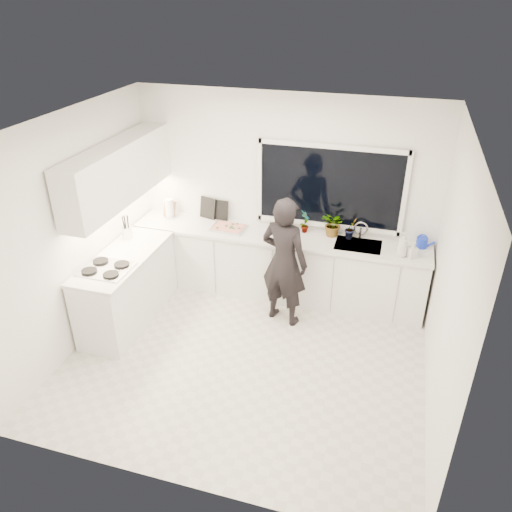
% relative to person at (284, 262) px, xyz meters
% --- Properties ---
extents(floor, '(4.00, 3.50, 0.02)m').
position_rel_person_xyz_m(floor, '(-0.22, -0.89, -0.85)').
color(floor, beige).
rests_on(floor, ground).
extents(wall_back, '(4.00, 0.02, 2.70)m').
position_rel_person_xyz_m(wall_back, '(-0.22, 0.87, 0.51)').
color(wall_back, white).
rests_on(wall_back, ground).
extents(wall_left, '(0.02, 3.50, 2.70)m').
position_rel_person_xyz_m(wall_left, '(-2.23, -0.89, 0.51)').
color(wall_left, white).
rests_on(wall_left, ground).
extents(wall_right, '(0.02, 3.50, 2.70)m').
position_rel_person_xyz_m(wall_right, '(1.79, -0.89, 0.51)').
color(wall_right, white).
rests_on(wall_right, ground).
extents(ceiling, '(4.00, 3.50, 0.02)m').
position_rel_person_xyz_m(ceiling, '(-0.22, -0.89, 1.87)').
color(ceiling, white).
rests_on(ceiling, wall_back).
extents(window, '(1.80, 0.02, 1.00)m').
position_rel_person_xyz_m(window, '(0.38, 0.84, 0.71)').
color(window, black).
rests_on(window, wall_back).
extents(base_cabinets_back, '(3.92, 0.58, 0.88)m').
position_rel_person_xyz_m(base_cabinets_back, '(-0.22, 0.56, -0.40)').
color(base_cabinets_back, white).
rests_on(base_cabinets_back, floor).
extents(base_cabinets_left, '(0.58, 1.60, 0.88)m').
position_rel_person_xyz_m(base_cabinets_left, '(-1.89, -0.54, -0.40)').
color(base_cabinets_left, white).
rests_on(base_cabinets_left, floor).
extents(countertop_back, '(3.94, 0.62, 0.04)m').
position_rel_person_xyz_m(countertop_back, '(-0.22, 0.55, 0.06)').
color(countertop_back, silver).
rests_on(countertop_back, base_cabinets_back).
extents(countertop_left, '(0.62, 1.60, 0.04)m').
position_rel_person_xyz_m(countertop_left, '(-1.89, -0.54, 0.06)').
color(countertop_left, silver).
rests_on(countertop_left, base_cabinets_left).
extents(upper_cabinets, '(0.34, 2.10, 0.70)m').
position_rel_person_xyz_m(upper_cabinets, '(-2.01, -0.19, 1.01)').
color(upper_cabinets, white).
rests_on(upper_cabinets, wall_left).
extents(sink, '(0.58, 0.42, 0.14)m').
position_rel_person_xyz_m(sink, '(0.83, 0.56, 0.03)').
color(sink, silver).
rests_on(sink, countertop_back).
extents(faucet, '(0.03, 0.03, 0.22)m').
position_rel_person_xyz_m(faucet, '(0.83, 0.76, 0.19)').
color(faucet, silver).
rests_on(faucet, countertop_back).
extents(stovetop, '(0.56, 0.48, 0.03)m').
position_rel_person_xyz_m(stovetop, '(-1.91, -0.89, 0.09)').
color(stovetop, black).
rests_on(stovetop, countertop_left).
extents(person, '(0.70, 0.55, 1.69)m').
position_rel_person_xyz_m(person, '(0.00, 0.00, 0.00)').
color(person, black).
rests_on(person, floor).
extents(pizza_tray, '(0.46, 0.35, 0.03)m').
position_rel_person_xyz_m(pizza_tray, '(-0.90, 0.53, 0.09)').
color(pizza_tray, '#B4B4B9').
rests_on(pizza_tray, countertop_back).
extents(pizza, '(0.42, 0.31, 0.01)m').
position_rel_person_xyz_m(pizza, '(-0.90, 0.53, 0.11)').
color(pizza, red).
rests_on(pizza, pizza_tray).
extents(watering_can, '(0.18, 0.18, 0.13)m').
position_rel_person_xyz_m(watering_can, '(1.59, 0.72, 0.14)').
color(watering_can, '#152FC9').
rests_on(watering_can, countertop_back).
extents(paper_towel_roll, '(0.13, 0.13, 0.26)m').
position_rel_person_xyz_m(paper_towel_roll, '(-1.82, 0.66, 0.21)').
color(paper_towel_roll, white).
rests_on(paper_towel_roll, countertop_back).
extents(knife_block, '(0.16, 0.14, 0.22)m').
position_rel_person_xyz_m(knife_block, '(-1.84, 0.70, 0.19)').
color(knife_block, '#9B7F48').
rests_on(knife_block, countertop_back).
extents(utensil_crock, '(0.16, 0.16, 0.16)m').
position_rel_person_xyz_m(utensil_crock, '(-2.07, -0.09, 0.16)').
color(utensil_crock, '#B4B5B9').
rests_on(utensil_crock, countertop_left).
extents(picture_frame_large, '(0.22, 0.03, 0.28)m').
position_rel_person_xyz_m(picture_frame_large, '(-1.11, 0.80, 0.22)').
color(picture_frame_large, black).
rests_on(picture_frame_large, countertop_back).
extents(picture_frame_small, '(0.25, 0.09, 0.30)m').
position_rel_person_xyz_m(picture_frame_small, '(-1.30, 0.80, 0.23)').
color(picture_frame_small, black).
rests_on(picture_frame_small, countertop_back).
extents(herb_plants, '(1.13, 0.39, 0.33)m').
position_rel_person_xyz_m(herb_plants, '(0.30, 0.72, 0.24)').
color(herb_plants, '#26662D').
rests_on(herb_plants, countertop_back).
extents(soap_bottles, '(0.27, 0.17, 0.32)m').
position_rel_person_xyz_m(soap_bottles, '(1.39, 0.41, 0.22)').
color(soap_bottles, '#D8BF66').
rests_on(soap_bottles, countertop_back).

